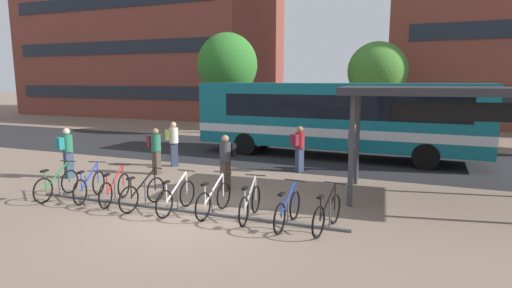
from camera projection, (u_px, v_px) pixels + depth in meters
The scene contains 23 objects.
ground at pixel (184, 219), 9.73m from camera, with size 200.00×200.00×0.00m, color #7A6656.
bus_lane_asphalt at pixel (293, 154), 18.31m from camera, with size 80.00×7.20×0.01m, color #232326.
city_bus at pixel (333, 116), 17.38m from camera, with size 12.11×3.01×3.20m.
bike_rack at pixel (178, 208), 10.33m from camera, with size 8.74×0.38×0.70m.
parked_bicycle_green_0 at pixel (57, 185), 11.45m from camera, with size 0.52×1.72×0.99m.
parked_bicycle_blue_1 at pixel (90, 186), 11.30m from camera, with size 0.63×1.67×0.99m.
parked_bicycle_red_2 at pixel (115, 189), 10.99m from camera, with size 0.59×1.69×0.99m.
parked_bicycle_black_3 at pixel (143, 193), 10.59m from camera, with size 0.52×1.72×0.99m.
parked_bicycle_white_4 at pixel (176, 197), 10.22m from camera, with size 0.52×1.72×0.99m.
parked_bicycle_white_5 at pixel (214, 200), 10.04m from camera, with size 0.52×1.72×0.99m.
parked_bicycle_silver_6 at pixel (250, 204), 9.69m from camera, with size 0.52×1.72×0.99m.
parked_bicycle_blue_7 at pixel (288, 210), 9.20m from camera, with size 0.52×1.72×0.99m.
parked_bicycle_black_8 at pixel (327, 214), 8.96m from camera, with size 0.52×1.71×0.99m.
transit_shelter at pixel (462, 95), 10.61m from camera, with size 6.42×3.68×3.15m.
commuter_black_pack_0 at pixel (226, 158), 12.16m from camera, with size 0.44×0.59×1.71m.
commuter_teal_pack_1 at pixel (352, 144), 14.77m from camera, with size 0.39×0.56×1.75m.
commuter_maroon_pack_2 at pixel (155, 148), 14.29m from camera, with size 0.59×0.45×1.65m.
commuter_maroon_pack_3 at pixel (299, 146), 14.61m from camera, with size 0.53×0.61×1.68m.
commuter_teal_pack_4 at pixel (67, 149), 13.68m from camera, with size 0.43×0.58×1.72m.
commuter_olive_pack_5 at pixel (173, 141), 15.56m from camera, with size 0.59×0.58×1.74m.
street_tree_1 at pixel (377, 71), 25.29m from camera, with size 3.69×3.69×5.71m.
street_tree_2 at pixel (227, 65), 24.74m from camera, with size 3.68×3.68×6.19m.
building_left_wing at pixel (152, 17), 39.73m from camera, with size 23.27×12.82×18.86m.
Camera 1 is at (5.04, -8.03, 3.34)m, focal length 28.25 mm.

